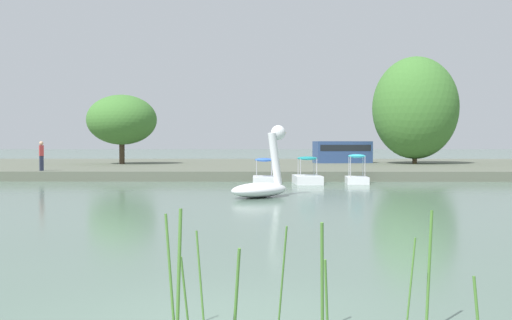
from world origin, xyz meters
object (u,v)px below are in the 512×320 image
object	(u,v)px
swan_boat	(263,181)
parked_van	(342,151)
tree_broadleaf_right	(122,120)
person_on_path	(41,155)
pedal_boat_teal	(307,176)
tree_willow_near_path	(415,108)
pedal_boat_cyan	(357,175)
pedal_boat_blue	(264,177)

from	to	relation	value
swan_boat	parked_van	xyz separation A→B (m)	(6.62, 24.24, 0.90)
tree_broadleaf_right	person_on_path	distance (m)	11.67
swan_boat	pedal_boat_teal	distance (m)	8.00
tree_willow_near_path	person_on_path	bearing A→B (deg)	-154.23
pedal_boat_cyan	person_on_path	distance (m)	18.23
tree_broadleaf_right	tree_willow_near_path	size ratio (longest dim) A/B	0.83
pedal_boat_blue	pedal_boat_teal	bearing A→B (deg)	3.84
pedal_boat_cyan	parked_van	xyz separation A→B (m)	(1.53, 16.48, 1.05)
person_on_path	parked_van	size ratio (longest dim) A/B	0.36
person_on_path	parked_van	world-z (taller)	parked_van
tree_willow_near_path	swan_boat	bearing A→B (deg)	-118.38
pedal_boat_cyan	tree_broadleaf_right	world-z (taller)	tree_broadleaf_right
tree_willow_near_path	person_on_path	xyz separation A→B (m)	(-25.03, -12.08, -3.48)
pedal_boat_teal	pedal_boat_blue	world-z (taller)	pedal_boat_teal
pedal_boat_cyan	swan_boat	bearing A→B (deg)	-123.24
pedal_boat_teal	parked_van	world-z (taller)	parked_van
swan_boat	person_on_path	xyz separation A→B (m)	(-12.94, 10.29, 0.86)
pedal_boat_teal	parked_van	xyz separation A→B (m)	(4.21, 16.61, 1.13)
pedal_boat_teal	tree_willow_near_path	world-z (taller)	tree_willow_near_path
pedal_boat_cyan	tree_broadleaf_right	size ratio (longest dim) A/B	0.26
pedal_boat_cyan	pedal_boat_teal	size ratio (longest dim) A/B	0.77
tree_willow_near_path	parked_van	world-z (taller)	tree_willow_near_path
swan_boat	pedal_boat_blue	world-z (taller)	swan_boat
tree_broadleaf_right	parked_van	bearing A→B (deg)	8.85
parked_van	tree_broadleaf_right	bearing A→B (deg)	-171.15
swan_boat	pedal_boat_teal	world-z (taller)	swan_boat
pedal_boat_cyan	person_on_path	bearing A→B (deg)	172.04
tree_willow_near_path	person_on_path	world-z (taller)	tree_willow_near_path
person_on_path	tree_broadleaf_right	bearing A→B (deg)	79.97
parked_van	pedal_boat_blue	bearing A→B (deg)	-111.27
swan_boat	tree_willow_near_path	distance (m)	25.79
pedal_boat_cyan	pedal_boat_teal	bearing A→B (deg)	-177.13
swan_boat	pedal_boat_teal	size ratio (longest dim) A/B	1.24
pedal_boat_blue	person_on_path	size ratio (longest dim) A/B	1.25
tree_willow_near_path	parked_van	bearing A→B (deg)	161.06
pedal_boat_teal	tree_willow_near_path	xyz separation A→B (m)	(9.67, 14.74, 4.58)
tree_willow_near_path	pedal_boat_blue	bearing A→B (deg)	-128.84
swan_boat	tree_broadleaf_right	distance (m)	24.37
pedal_boat_teal	pedal_boat_blue	size ratio (longest dim) A/B	1.09
swan_boat	person_on_path	distance (m)	16.55
pedal_boat_teal	person_on_path	bearing A→B (deg)	170.18
pedal_boat_teal	tree_broadleaf_right	bearing A→B (deg)	133.93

